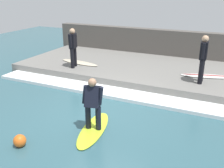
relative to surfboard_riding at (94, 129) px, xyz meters
The scene contains 11 objects.
ground_plane 1.01m from the surfboard_riding, 15.03° to the left, with size 28.00×28.00×0.00m, color #335B66.
concrete_ledge 5.16m from the surfboard_riding, ahead, with size 4.40×11.11×0.36m, color slate.
back_wall 7.65m from the surfboard_riding, ahead, with size 0.50×11.67×1.61m, color #544F49.
wave_foam_crest 2.52m from the surfboard_riding, ahead, with size 0.90×10.56×0.12m, color white.
surfboard_riding is the anchor object (origin of this frame).
surfer_riding 0.82m from the surfboard_riding, behind, with size 0.43×0.59×1.41m.
surfer_waiting_near 4.77m from the surfboard_riding, 28.16° to the right, with size 0.57×0.25×1.70m.
surfboard_waiting_near 5.39m from the surfboard_riding, 26.04° to the right, with size 1.00×2.11×0.07m.
surfer_waiting_far 4.97m from the surfboard_riding, 38.83° to the left, with size 0.55×0.32×1.65m.
surfboard_waiting_far 5.39m from the surfboard_riding, 35.58° to the left, with size 0.77×2.04×0.06m.
marker_buoy 1.88m from the surfboard_riding, 138.85° to the left, with size 0.31×0.31×0.31m, color orange.
Camera 1 is at (-6.33, -3.32, 3.62)m, focal length 42.00 mm.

